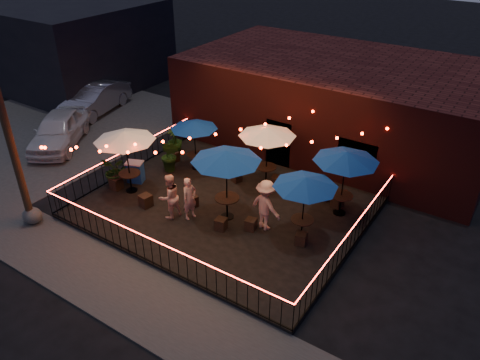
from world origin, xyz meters
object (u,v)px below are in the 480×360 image
object	(u,v)px
cafe_table_0	(124,137)
cafe_table_5	(346,157)
cooler	(135,172)
cafe_table_3	(267,132)
cafe_table_4	(305,183)
utility_pole	(5,122)
cafe_table_2	(226,157)
cafe_table_1	(194,126)
boulder	(32,215)

from	to	relation	value
cafe_table_0	cafe_table_5	world-z (taller)	cafe_table_0
cafe_table_0	cooler	xyz separation A→B (m)	(-0.36, 0.64, -1.92)
cafe_table_3	cafe_table_4	bearing A→B (deg)	-40.37
cafe_table_0	cafe_table_4	distance (m)	7.15
cafe_table_4	cafe_table_5	world-z (taller)	cafe_table_5
utility_pole	cafe_table_2	distance (m)	7.27
cafe_table_5	utility_pole	bearing A→B (deg)	-144.43
cooler	cafe_table_4	bearing A→B (deg)	-19.22
cafe_table_5	cafe_table_0	bearing A→B (deg)	-157.78
cafe_table_5	cafe_table_4	bearing A→B (deg)	-104.15
utility_pole	cafe_table_1	xyz separation A→B (m)	(2.61, 6.39, -1.84)
utility_pole	cafe_table_4	distance (m)	9.92
cooler	cafe_table_0	bearing A→B (deg)	-82.51
cafe_table_2	utility_pole	bearing A→B (deg)	-145.16
cafe_table_0	cafe_table_5	size ratio (longest dim) A/B	0.90
cafe_table_2	cafe_table_3	distance (m)	2.87
cafe_table_2	cooler	size ratio (longest dim) A/B	3.04
cafe_table_4	boulder	bearing A→B (deg)	-152.67
cafe_table_2	boulder	bearing A→B (deg)	-145.21
cafe_table_1	cooler	distance (m)	3.07
cafe_table_2	cafe_table_3	xyz separation A→B (m)	(-0.05, 2.86, -0.19)
cafe_table_3	cafe_table_5	size ratio (longest dim) A/B	0.95
cafe_table_3	boulder	size ratio (longest dim) A/B	3.30
cafe_table_1	cafe_table_4	world-z (taller)	cafe_table_4
cafe_table_4	utility_pole	bearing A→B (deg)	-152.59
utility_pole	cafe_table_0	world-z (taller)	utility_pole
cafe_table_2	cooler	distance (m)	5.05
boulder	cafe_table_3	bearing A→B (deg)	50.12
utility_pole	cafe_table_0	bearing A→B (deg)	65.28
utility_pole	cafe_table_4	size ratio (longest dim) A/B	3.11
cafe_table_1	cafe_table_2	xyz separation A→B (m)	(3.25, -2.31, 0.48)
cafe_table_0	cafe_table_4	world-z (taller)	cafe_table_0
cafe_table_1	cafe_table_2	size ratio (longest dim) A/B	0.89
cafe_table_1	cafe_table_3	world-z (taller)	cafe_table_3
cafe_table_1	cafe_table_5	world-z (taller)	cafe_table_5
utility_pole	boulder	size ratio (longest dim) A/B	9.61
cafe_table_2	cafe_table_3	bearing A→B (deg)	91.07
cafe_table_0	cafe_table_2	size ratio (longest dim) A/B	0.95
cafe_table_0	cooler	distance (m)	2.05
cafe_table_1	boulder	world-z (taller)	cafe_table_1
utility_pole	cafe_table_1	bearing A→B (deg)	67.78
cafe_table_1	cooler	world-z (taller)	cafe_table_1
cafe_table_3	boulder	bearing A→B (deg)	-129.88
cafe_table_5	cafe_table_2	bearing A→B (deg)	-143.18
cafe_table_4	cafe_table_0	bearing A→B (deg)	-171.77
cafe_table_1	cafe_table_4	distance (m)	6.36
utility_pole	cafe_table_5	world-z (taller)	utility_pole
utility_pole	cafe_table_1	world-z (taller)	utility_pole
utility_pole	cafe_table_4	xyz separation A→B (m)	(8.68, 4.50, -1.67)
cafe_table_0	boulder	xyz separation A→B (m)	(-1.56, -3.44, -2.20)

